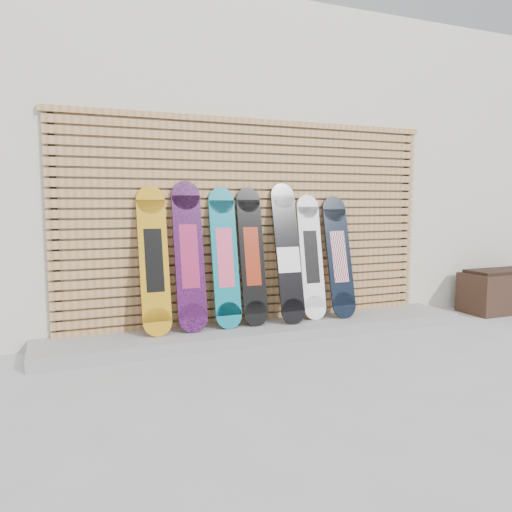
# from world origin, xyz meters

# --- Properties ---
(ground) EXTENTS (80.00, 80.00, 0.00)m
(ground) POSITION_xyz_m (0.00, 0.00, 0.00)
(ground) COLOR #98989A
(ground) RESTS_ON ground
(building) EXTENTS (12.00, 5.00, 3.60)m
(building) POSITION_xyz_m (0.50, 3.50, 1.80)
(building) COLOR beige
(building) RESTS_ON ground
(concrete_step) EXTENTS (4.60, 0.70, 0.12)m
(concrete_step) POSITION_xyz_m (-0.15, 0.68, 0.06)
(concrete_step) COLOR gray
(concrete_step) RESTS_ON ground
(slat_wall) EXTENTS (4.26, 0.08, 2.29)m
(slat_wall) POSITION_xyz_m (-0.15, 0.97, 1.21)
(slat_wall) COLOR #A87846
(slat_wall) RESTS_ON ground
(planter_box) EXTENTS (1.22, 0.51, 0.55)m
(planter_box) POSITION_xyz_m (3.24, 0.63, 0.27)
(planter_box) COLOR black
(planter_box) RESTS_ON ground
(snowboard_0) EXTENTS (0.28, 0.31, 1.46)m
(snowboard_0) POSITION_xyz_m (-1.29, 0.79, 0.85)
(snowboard_0) COLOR #C38614
(snowboard_0) RESTS_ON concrete_step
(snowboard_1) EXTENTS (0.30, 0.31, 1.51)m
(snowboard_1) POSITION_xyz_m (-0.93, 0.79, 0.87)
(snowboard_1) COLOR black
(snowboard_1) RESTS_ON concrete_step
(snowboard_2) EXTENTS (0.28, 0.30, 1.45)m
(snowboard_2) POSITION_xyz_m (-0.55, 0.80, 0.84)
(snowboard_2) COLOR #0D7284
(snowboard_2) RESTS_ON concrete_step
(snowboard_3) EXTENTS (0.27, 0.30, 1.45)m
(snowboard_3) POSITION_xyz_m (-0.25, 0.80, 0.84)
(snowboard_3) COLOR black
(snowboard_3) RESTS_ON concrete_step
(snowboard_4) EXTENTS (0.28, 0.37, 1.50)m
(snowboard_4) POSITION_xyz_m (0.15, 0.76, 0.86)
(snowboard_4) COLOR black
(snowboard_4) RESTS_ON concrete_step
(snowboard_5) EXTENTS (0.27, 0.28, 1.38)m
(snowboard_5) POSITION_xyz_m (0.46, 0.81, 0.81)
(snowboard_5) COLOR white
(snowboard_5) RESTS_ON concrete_step
(snowboard_6) EXTENTS (0.30, 0.34, 1.36)m
(snowboard_6) POSITION_xyz_m (0.80, 0.77, 0.80)
(snowboard_6) COLOR black
(snowboard_6) RESTS_ON concrete_step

